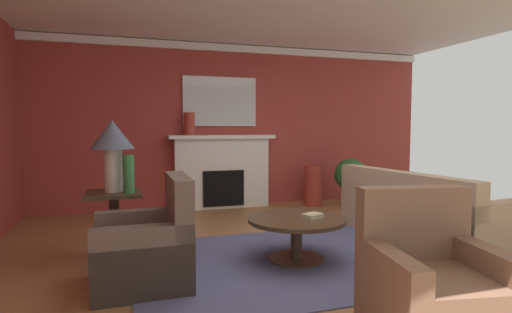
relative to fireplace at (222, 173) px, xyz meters
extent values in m
plane|color=olive|center=(0.28, -2.84, -0.59)|extent=(8.72, 8.72, 0.00)
cube|color=#9E3833|center=(0.28, 0.21, 0.82)|extent=(7.31, 0.12, 2.81)
cube|color=white|center=(0.28, 0.13, 2.14)|extent=(7.31, 0.08, 0.12)
cube|color=#4C517A|center=(0.12, -2.95, -0.58)|extent=(3.24, 2.27, 0.01)
cube|color=white|center=(0.00, 0.01, 0.00)|extent=(1.60, 0.25, 1.18)
cube|color=black|center=(0.00, -0.01, -0.24)|extent=(0.70, 0.26, 0.60)
cube|color=white|center=(0.00, -0.02, 0.63)|extent=(1.80, 0.35, 0.06)
cube|color=silver|center=(0.00, 0.12, 1.23)|extent=(1.27, 0.04, 0.84)
cube|color=tan|center=(1.92, -2.67, -0.36)|extent=(1.13, 2.19, 0.45)
cube|color=tan|center=(1.57, -2.71, 0.06)|extent=(0.44, 2.11, 0.40)
cube|color=tan|center=(2.03, -3.61, -0.28)|extent=(0.92, 0.30, 0.62)
cube|color=tan|center=(1.81, -1.73, -0.28)|extent=(0.92, 0.30, 0.62)
cube|color=brown|center=(-1.42, -3.15, -0.37)|extent=(0.81, 0.81, 0.44)
cube|color=brown|center=(-1.10, -3.15, 0.11)|extent=(0.17, 0.80, 0.51)
cube|color=brown|center=(-1.42, -2.82, -0.29)|extent=(0.80, 0.15, 0.60)
cube|color=brown|center=(-1.42, -3.48, -0.29)|extent=(0.80, 0.15, 0.60)
cube|color=brown|center=(0.37, -4.65, -0.37)|extent=(0.92, 0.92, 0.44)
cube|color=brown|center=(0.43, -4.34, 0.11)|extent=(0.82, 0.29, 0.51)
cube|color=brown|center=(0.05, -4.60, -0.29)|extent=(0.27, 0.81, 0.60)
cube|color=brown|center=(0.70, -4.71, -0.29)|extent=(0.27, 0.81, 0.60)
cylinder|color=#3D2D1E|center=(0.12, -2.95, -0.16)|extent=(1.00, 1.00, 0.04)
cylinder|color=#3D2D1E|center=(0.12, -2.95, -0.38)|extent=(0.12, 0.12, 0.41)
cylinder|color=#3D2D1E|center=(0.12, -2.95, -0.57)|extent=(0.56, 0.56, 0.03)
cube|color=#3D2D1E|center=(-1.67, -2.27, 0.09)|extent=(0.56, 0.56, 0.04)
cube|color=#3D2D1E|center=(-1.67, -2.27, -0.26)|extent=(0.10, 0.10, 0.66)
cube|color=#3D2D1E|center=(-1.67, -2.27, -0.57)|extent=(0.45, 0.45, 0.04)
cylinder|color=beige|center=(-1.67, -2.27, 0.34)|extent=(0.18, 0.18, 0.45)
cone|color=#4C566B|center=(-1.67, -2.27, 0.71)|extent=(0.44, 0.44, 0.30)
cylinder|color=#9E3328|center=(1.57, -0.30, -0.24)|extent=(0.31, 0.31, 0.70)
cylinder|color=#9E3328|center=(-0.55, -0.05, 0.84)|extent=(0.18, 0.18, 0.37)
cylinder|color=#33703D|center=(-1.52, -2.39, 0.31)|extent=(0.12, 0.12, 0.39)
cube|color=tan|center=(0.27, -3.01, -0.11)|extent=(0.23, 0.20, 0.04)
cylinder|color=#BCB29E|center=(2.17, -0.54, -0.44)|extent=(0.32, 0.32, 0.30)
sphere|color=#28602D|center=(2.17, -0.54, -0.04)|extent=(0.56, 0.56, 0.56)
camera|label=1|loc=(-1.51, -6.73, 0.79)|focal=28.45mm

